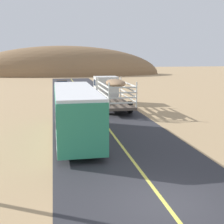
{
  "coord_description": "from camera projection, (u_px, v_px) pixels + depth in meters",
  "views": [
    {
      "loc": [
        -3.82,
        -9.7,
        5.33
      ],
      "look_at": [
        0.0,
        10.37,
        1.5
      ],
      "focal_mm": 49.34,
      "sensor_mm": 36.0,
      "label": 1
    }
  ],
  "objects": [
    {
      "name": "bus",
      "position": [
        76.0,
        112.0,
        19.38
      ],
      "size": [
        2.54,
        10.0,
        3.21
      ],
      "color": "#2D8C66",
      "rests_on": "road_surface"
    },
    {
      "name": "ground_plane",
      "position": [
        166.0,
        205.0,
        11.05
      ],
      "size": [
        240.0,
        240.0,
        0.0
      ],
      "primitive_type": "plane",
      "color": "tan"
    },
    {
      "name": "car_far",
      "position": [
        62.0,
        86.0,
        46.34
      ],
      "size": [
        1.8,
        4.4,
        1.46
      ],
      "color": "silver",
      "rests_on": "road_surface"
    },
    {
      "name": "distant_hill",
      "position": [
        65.0,
        75.0,
        81.01
      ],
      "size": [
        51.11,
        17.86,
        15.11
      ],
      "primitive_type": "ellipsoid",
      "color": "olive",
      "rests_on": "ground"
    },
    {
      "name": "livestock_truck",
      "position": [
        109.0,
        89.0,
        32.1
      ],
      "size": [
        2.53,
        9.7,
        3.02
      ],
      "color": "silver",
      "rests_on": "road_surface"
    },
    {
      "name": "road_surface",
      "position": [
        166.0,
        205.0,
        11.04
      ],
      "size": [
        8.0,
        120.0,
        0.02
      ],
      "primitive_type": "cube",
      "color": "#2D2D33",
      "rests_on": "ground"
    },
    {
      "name": "road_centre_line",
      "position": [
        166.0,
        204.0,
        11.04
      ],
      "size": [
        0.16,
        117.6,
        0.0
      ],
      "primitive_type": "cube",
      "color": "#D8CC4C",
      "rests_on": "road_surface"
    }
  ]
}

